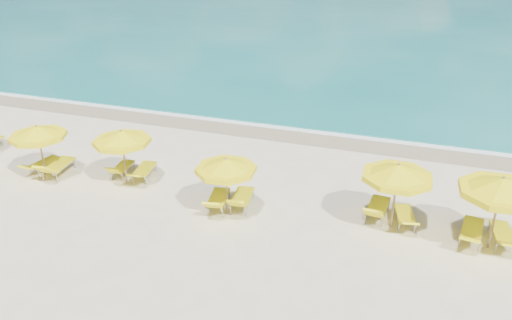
% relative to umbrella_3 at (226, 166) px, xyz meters
% --- Properties ---
extents(ground_plane, '(120.00, 120.00, 0.00)m').
position_rel_umbrella_3_xyz_m(ground_plane, '(0.39, 0.48, -1.81)').
color(ground_plane, beige).
extents(ocean, '(120.00, 80.00, 0.30)m').
position_rel_umbrella_3_xyz_m(ocean, '(0.39, 48.48, -1.81)').
color(ocean, '#136B66').
rests_on(ocean, ground).
extents(wet_sand_band, '(120.00, 2.60, 0.01)m').
position_rel_umbrella_3_xyz_m(wet_sand_band, '(0.39, 7.88, -1.81)').
color(wet_sand_band, tan).
rests_on(wet_sand_band, ground).
extents(foam_line, '(120.00, 1.20, 0.03)m').
position_rel_umbrella_3_xyz_m(foam_line, '(0.39, 8.68, -1.81)').
color(foam_line, white).
rests_on(foam_line, ground).
extents(whitecap_near, '(14.00, 0.36, 0.05)m').
position_rel_umbrella_3_xyz_m(whitecap_near, '(-5.61, 17.48, -1.81)').
color(whitecap_near, white).
rests_on(whitecap_near, ground).
extents(whitecap_far, '(18.00, 0.30, 0.05)m').
position_rel_umbrella_3_xyz_m(whitecap_far, '(8.39, 24.48, -1.81)').
color(whitecap_far, white).
rests_on(whitecap_far, ground).
extents(umbrella_1, '(2.16, 2.16, 2.19)m').
position_rel_umbrella_3_xyz_m(umbrella_1, '(-7.86, 0.30, 0.05)').
color(umbrella_1, '#9C794E').
rests_on(umbrella_1, ground).
extents(umbrella_2, '(2.62, 2.62, 2.21)m').
position_rel_umbrella_3_xyz_m(umbrella_2, '(-4.52, 0.86, 0.07)').
color(umbrella_2, '#9C794E').
rests_on(umbrella_2, ground).
extents(umbrella_3, '(2.65, 2.65, 2.13)m').
position_rel_umbrella_3_xyz_m(umbrella_3, '(0.00, 0.00, 0.00)').
color(umbrella_3, '#9C794E').
rests_on(umbrella_3, ground).
extents(umbrella_4, '(3.03, 3.03, 2.33)m').
position_rel_umbrella_3_xyz_m(umbrella_4, '(5.46, 0.94, 0.17)').
color(umbrella_4, '#9C794E').
rests_on(umbrella_4, ground).
extents(umbrella_5, '(3.13, 3.13, 2.49)m').
position_rel_umbrella_3_xyz_m(umbrella_5, '(8.42, 0.64, 0.31)').
color(umbrella_5, '#9C794E').
rests_on(umbrella_5, ground).
extents(lounger_1_left, '(0.79, 1.77, 0.63)m').
position_rel_umbrella_3_xyz_m(lounger_1_left, '(-8.26, 0.72, -1.61)').
color(lounger_1_left, '#A5A8AD').
rests_on(lounger_1_left, ground).
extents(lounger_1_right, '(0.84, 1.98, 0.91)m').
position_rel_umbrella_3_xyz_m(lounger_1_right, '(-7.45, 0.58, -1.57)').
color(lounger_1_right, '#A5A8AD').
rests_on(lounger_1_right, ground).
extents(lounger_2_left, '(0.72, 1.62, 0.76)m').
position_rel_umbrella_3_xyz_m(lounger_2_left, '(-5.02, 1.37, -1.61)').
color(lounger_2_left, '#A5A8AD').
rests_on(lounger_2_left, ground).
extents(lounger_2_right, '(0.88, 1.89, 0.69)m').
position_rel_umbrella_3_xyz_m(lounger_2_right, '(-4.06, 1.42, -1.60)').
color(lounger_2_right, '#A5A8AD').
rests_on(lounger_2_right, ground).
extents(lounger_3_left, '(0.93, 1.92, 0.85)m').
position_rel_umbrella_3_xyz_m(lounger_3_left, '(-0.40, 0.17, -1.58)').
color(lounger_3_left, '#A5A8AD').
rests_on(lounger_3_left, ground).
extents(lounger_3_right, '(0.86, 1.91, 0.87)m').
position_rel_umbrella_3_xyz_m(lounger_3_right, '(0.36, 0.52, -1.58)').
color(lounger_3_right, '#A5A8AD').
rests_on(lounger_3_right, ground).
extents(lounger_4_left, '(0.79, 1.93, 0.90)m').
position_rel_umbrella_3_xyz_m(lounger_4_left, '(4.96, 1.35, -1.57)').
color(lounger_4_left, '#A5A8AD').
rests_on(lounger_4_left, ground).
extents(lounger_4_right, '(0.89, 1.77, 0.68)m').
position_rel_umbrella_3_xyz_m(lounger_4_right, '(5.87, 1.21, -1.61)').
color(lounger_4_right, '#A5A8AD').
rests_on(lounger_4_right, ground).
extents(lounger_5_left, '(0.89, 1.99, 0.71)m').
position_rel_umbrella_3_xyz_m(lounger_5_left, '(7.93, 0.93, -1.59)').
color(lounger_5_left, '#A5A8AD').
rests_on(lounger_5_left, ground).
extents(lounger_5_right, '(0.75, 1.86, 0.67)m').
position_rel_umbrella_3_xyz_m(lounger_5_right, '(8.83, 1.04, -1.60)').
color(lounger_5_right, '#A5A8AD').
rests_on(lounger_5_right, ground).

